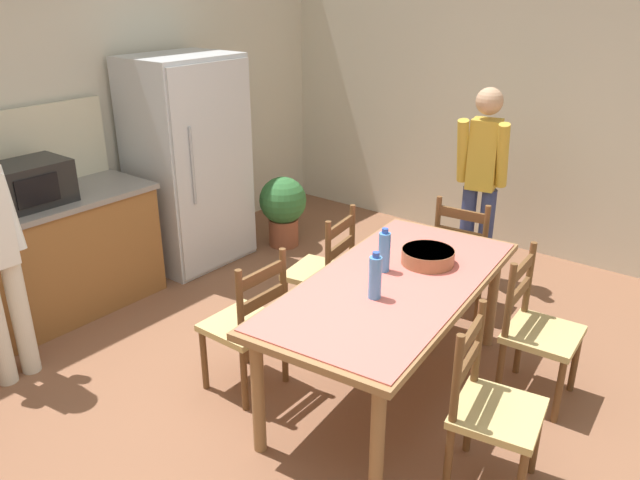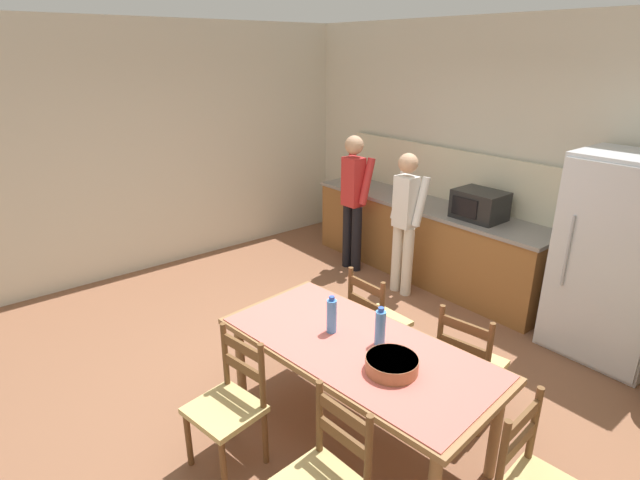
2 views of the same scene
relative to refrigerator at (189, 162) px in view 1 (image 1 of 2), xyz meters
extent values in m
plane|color=brown|center=(-1.17, -2.19, -0.90)|extent=(8.32, 8.32, 0.00)
cube|color=beige|center=(-1.17, 0.47, 0.55)|extent=(6.52, 0.12, 2.90)
cube|color=beige|center=(2.09, -2.19, 0.55)|extent=(0.12, 5.20, 2.90)
cube|color=silver|center=(0.00, 0.01, 0.00)|extent=(0.88, 0.68, 1.79)
cube|color=silver|center=(0.00, -0.34, 0.00)|extent=(0.85, 0.02, 1.72)
cylinder|color=#A5AAB2|center=(-0.26, -0.36, 0.09)|extent=(0.02, 0.02, 0.63)
cube|color=black|center=(-1.39, 0.02, 0.15)|extent=(0.50, 0.38, 0.30)
cube|color=black|center=(-1.44, -0.17, 0.15)|extent=(0.30, 0.01, 0.19)
cylinder|color=olive|center=(-1.41, -2.87, -0.54)|extent=(0.07, 0.07, 0.70)
cylinder|color=olive|center=(0.27, -2.70, -0.54)|extent=(0.07, 0.07, 0.70)
cylinder|color=olive|center=(-1.48, -2.18, -0.54)|extent=(0.07, 0.07, 0.70)
cylinder|color=olive|center=(0.20, -2.01, -0.54)|extent=(0.07, 0.07, 0.70)
cube|color=olive|center=(-0.60, -2.44, -0.17)|extent=(1.97, 1.08, 0.04)
cube|color=#D1665B|center=(-0.60, -2.44, -0.15)|extent=(1.89, 1.04, 0.01)
cylinder|color=#4C8ED6|center=(-0.84, -2.47, -0.03)|extent=(0.07, 0.07, 0.24)
cylinder|color=#2D51B2|center=(-0.84, -2.47, 0.11)|extent=(0.04, 0.04, 0.03)
cylinder|color=#4C8ED6|center=(-0.52, -2.32, -0.03)|extent=(0.07, 0.07, 0.24)
cylinder|color=#2D51B2|center=(-0.52, -2.32, 0.11)|extent=(0.04, 0.04, 0.03)
cylinder|color=#9E6642|center=(-0.27, -2.48, -0.10)|extent=(0.32, 0.32, 0.09)
cylinder|color=#9E6642|center=(-0.27, -2.48, -0.07)|extent=(0.31, 0.31, 0.02)
cylinder|color=brown|center=(-0.74, -3.40, -0.69)|extent=(0.04, 0.04, 0.41)
cylinder|color=brown|center=(-1.15, -3.12, -0.69)|extent=(0.04, 0.04, 0.41)
cylinder|color=brown|center=(-0.80, -3.06, -0.69)|extent=(0.04, 0.04, 0.41)
cube|color=tan|center=(-0.95, -3.26, -0.47)|extent=(0.48, 0.46, 0.04)
cylinder|color=brown|center=(-1.15, -3.12, -0.22)|extent=(0.04, 0.04, 0.46)
cylinder|color=brown|center=(-0.80, -3.06, -0.22)|extent=(0.04, 0.04, 0.46)
cube|color=brown|center=(-0.98, -3.09, -0.09)|extent=(0.36, 0.08, 0.07)
cube|color=brown|center=(-0.98, -3.09, -0.24)|extent=(0.36, 0.08, 0.07)
cylinder|color=brown|center=(-0.27, -3.36, -0.69)|extent=(0.04, 0.04, 0.41)
cylinder|color=brown|center=(0.09, -3.33, -0.69)|extent=(0.04, 0.04, 0.41)
cylinder|color=brown|center=(-0.29, -3.02, -0.69)|extent=(0.04, 0.04, 0.41)
cylinder|color=brown|center=(0.06, -2.99, -0.69)|extent=(0.04, 0.04, 0.41)
cube|color=tan|center=(-0.10, -3.17, -0.47)|extent=(0.45, 0.43, 0.04)
cylinder|color=brown|center=(-0.29, -3.02, -0.22)|extent=(0.04, 0.04, 0.46)
cylinder|color=brown|center=(0.06, -2.99, -0.22)|extent=(0.04, 0.04, 0.46)
cube|color=brown|center=(-0.11, -3.00, -0.09)|extent=(0.36, 0.05, 0.07)
cube|color=brown|center=(-0.11, -3.00, -0.24)|extent=(0.36, 0.05, 0.07)
cylinder|color=brown|center=(-0.11, -1.43, -0.69)|extent=(0.04, 0.04, 0.41)
cylinder|color=brown|center=(-0.47, -1.49, -0.69)|extent=(0.04, 0.04, 0.41)
cylinder|color=brown|center=(-0.06, -1.76, -0.69)|extent=(0.04, 0.04, 0.41)
cylinder|color=brown|center=(-0.41, -1.82, -0.69)|extent=(0.04, 0.04, 0.41)
cube|color=tan|center=(-0.26, -1.63, -0.47)|extent=(0.48, 0.46, 0.04)
cylinder|color=brown|center=(-0.06, -1.76, -0.22)|extent=(0.04, 0.04, 0.46)
cylinder|color=brown|center=(-0.41, -1.82, -0.22)|extent=(0.04, 0.04, 0.46)
cube|color=brown|center=(-0.23, -1.79, -0.09)|extent=(0.36, 0.08, 0.07)
cube|color=brown|center=(-0.23, -1.79, -0.24)|extent=(0.36, 0.08, 0.07)
cylinder|color=brown|center=(-0.93, -1.54, -0.69)|extent=(0.04, 0.04, 0.41)
cylinder|color=brown|center=(-1.29, -1.54, -0.69)|extent=(0.04, 0.04, 0.41)
cylinder|color=brown|center=(-0.93, -1.88, -0.69)|extent=(0.04, 0.04, 0.41)
cylinder|color=brown|center=(-1.28, -1.88, -0.69)|extent=(0.04, 0.04, 0.41)
cube|color=tan|center=(-1.11, -1.71, -0.47)|extent=(0.42, 0.40, 0.04)
cylinder|color=brown|center=(-0.93, -1.88, -0.22)|extent=(0.04, 0.04, 0.46)
cylinder|color=brown|center=(-1.28, -1.88, -0.22)|extent=(0.04, 0.04, 0.46)
cube|color=brown|center=(-1.10, -1.88, -0.09)|extent=(0.36, 0.03, 0.07)
cube|color=brown|center=(-1.10, -1.88, -0.24)|extent=(0.36, 0.03, 0.07)
cylinder|color=brown|center=(0.85, -2.48, -0.69)|extent=(0.04, 0.04, 0.41)
cylinder|color=brown|center=(0.82, -2.12, -0.69)|extent=(0.04, 0.04, 0.41)
cylinder|color=brown|center=(0.51, -2.51, -0.69)|extent=(0.04, 0.04, 0.41)
cylinder|color=brown|center=(0.48, -2.15, -0.69)|extent=(0.04, 0.04, 0.41)
cube|color=tan|center=(0.66, -2.31, -0.47)|extent=(0.43, 0.45, 0.04)
cylinder|color=brown|center=(0.51, -2.51, -0.22)|extent=(0.04, 0.04, 0.46)
cylinder|color=brown|center=(0.48, -2.15, -0.22)|extent=(0.04, 0.04, 0.46)
cube|color=brown|center=(0.49, -2.33, -0.09)|extent=(0.05, 0.36, 0.07)
cube|color=brown|center=(0.49, -2.33, -0.24)|extent=(0.05, 0.36, 0.07)
cylinder|color=silver|center=(-1.86, -0.51, -0.50)|extent=(0.12, 0.12, 0.78)
cylinder|color=white|center=(-1.78, -0.45, 0.19)|extent=(0.09, 0.21, 0.53)
cylinder|color=navy|center=(1.20, -2.23, -0.50)|extent=(0.12, 0.12, 0.79)
cylinder|color=navy|center=(1.17, -2.07, -0.50)|extent=(0.12, 0.12, 0.79)
cube|color=gold|center=(1.19, -2.15, 0.17)|extent=(0.22, 0.25, 0.56)
sphere|color=tan|center=(1.19, -2.15, 0.59)|extent=(0.21, 0.21, 0.21)
cylinder|color=gold|center=(1.16, -2.31, 0.20)|extent=(0.23, 0.13, 0.53)
cylinder|color=gold|center=(1.10, -2.01, 0.20)|extent=(0.23, 0.13, 0.53)
cylinder|color=brown|center=(0.72, -0.43, -0.77)|extent=(0.28, 0.28, 0.26)
sphere|color=#337038|center=(0.72, -0.43, -0.45)|extent=(0.44, 0.44, 0.44)
camera|label=1|loc=(-3.39, -4.09, 1.45)|focal=35.00mm
camera|label=2|loc=(1.42, -4.41, 1.67)|focal=28.00mm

